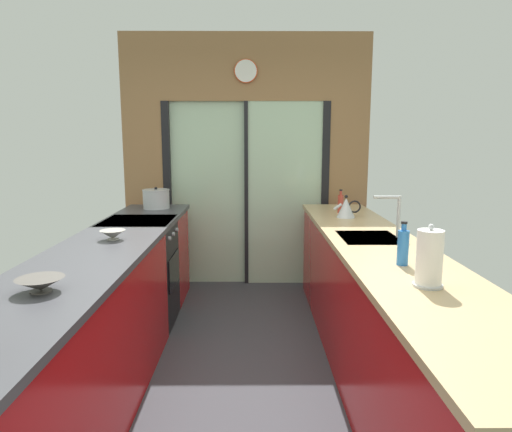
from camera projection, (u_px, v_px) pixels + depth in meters
The scene contains 13 objects.
ground_plane at pixel (244, 358), 3.41m from camera, with size 5.04×7.60×0.02m, color #38383D.
back_wall_unit at pixel (246, 147), 4.93m from camera, with size 2.64×0.12×2.70m.
left_counter_run at pixel (97, 323), 2.86m from camera, with size 0.62×3.80×0.92m.
right_counter_run at pixel (379, 312), 3.05m from camera, with size 0.62×3.80×0.92m.
sink_faucet at pixel (395, 210), 3.18m from camera, with size 0.19×0.02×0.30m.
oven_range at pixel (140, 273), 3.97m from camera, with size 0.60×0.60×0.92m.
mixing_bowl_near at pixel (40, 284), 2.06m from camera, with size 0.21×0.21×0.07m.
mixing_bowl_far at pixel (113, 235), 3.13m from camera, with size 0.17×0.17×0.07m.
stock_pot at pixel (156, 199), 4.54m from camera, with size 0.26×0.26×0.22m.
kettle at pixel (346, 208), 4.01m from camera, with size 0.24×0.16×0.20m.
soap_bottle_near at pixel (403, 247), 2.49m from camera, with size 0.06×0.06×0.24m.
soap_bottle_far at pixel (341, 203), 4.26m from camera, with size 0.05×0.05×0.22m.
paper_towel_roll at pixel (429, 259), 2.12m from camera, with size 0.14×0.14×0.30m.
Camera 1 is at (0.07, -2.59, 1.60)m, focal length 32.07 mm.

